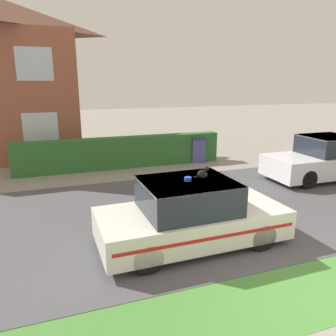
# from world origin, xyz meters

# --- Properties ---
(ground_plane) EXTENTS (80.00, 80.00, 0.00)m
(ground_plane) POSITION_xyz_m (0.00, 0.00, 0.00)
(ground_plane) COLOR gray
(road_strip) EXTENTS (28.00, 6.62, 0.01)m
(road_strip) POSITION_xyz_m (0.00, 4.32, 0.01)
(road_strip) COLOR #4C4C51
(road_strip) RESTS_ON ground
(lawn_verge) EXTENTS (28.00, 1.53, 0.01)m
(lawn_verge) POSITION_xyz_m (0.00, 0.24, 0.00)
(lawn_verge) COLOR #478438
(lawn_verge) RESTS_ON ground
(garden_hedge) EXTENTS (8.44, 0.51, 1.28)m
(garden_hedge) POSITION_xyz_m (-1.24, 9.55, 0.64)
(garden_hedge) COLOR #2D662D
(garden_hedge) RESTS_ON ground
(police_car) EXTENTS (4.07, 1.84, 1.52)m
(police_car) POSITION_xyz_m (-1.27, 2.53, 0.68)
(police_car) COLOR black
(police_car) RESTS_ON road_strip
(cat) EXTENTS (0.28, 0.18, 0.26)m
(cat) POSITION_xyz_m (-1.08, 2.37, 1.63)
(cat) COLOR black
(cat) RESTS_ON police_car
(neighbour_car_near) EXTENTS (4.22, 1.82, 1.57)m
(neighbour_car_near) POSITION_xyz_m (5.29, 5.47, 0.72)
(neighbour_car_near) COLOR black
(neighbour_car_near) RESTS_ON road_strip
(wheelie_bin) EXTENTS (0.70, 0.76, 1.11)m
(wheelie_bin) POSITION_xyz_m (2.10, 9.50, 0.56)
(wheelie_bin) COLOR #474C8C
(wheelie_bin) RESTS_ON ground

